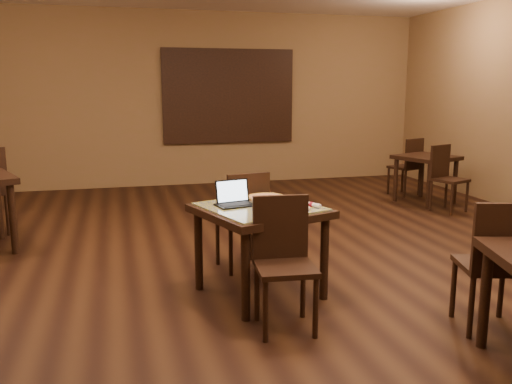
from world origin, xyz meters
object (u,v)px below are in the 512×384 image
object	(u,v)px
chair_main_far	(244,215)
other_table_a	(426,164)
other_table_a_chair_far	(409,163)
laptop	(234,199)
tiled_table	(260,218)
pizza_pan	(266,199)
other_table_a_chair_near	(445,174)
chair_main_near	(283,254)
other_table_c_chair_far	(496,259)

from	to	relation	value
chair_main_far	other_table_a	world-z (taller)	chair_main_far
chair_main_far	other_table_a_chair_far	size ratio (longest dim) A/B	1.03
laptop	other_table_a_chair_far	distance (m)	4.92
tiled_table	pizza_pan	distance (m)	0.29
other_table_a_chair_near	laptop	bearing A→B (deg)	-167.43
chair_main_far	other_table_a	size ratio (longest dim) A/B	0.98
pizza_pan	other_table_a	xyz separation A→B (m)	(3.24, 2.68, -0.18)
chair_main_near	laptop	xyz separation A→B (m)	(-0.21, 0.71, 0.28)
chair_main_near	other_table_c_chair_far	world-z (taller)	other_table_c_chair_far
chair_main_near	other_table_a	world-z (taller)	chair_main_near
laptop	other_table_c_chair_far	world-z (taller)	other_table_c_chair_far
tiled_table	chair_main_near	xyz separation A→B (m)	(0.01, -0.62, -0.12)
other_table_a_chair_far	tiled_table	bearing A→B (deg)	25.34
chair_main_near	chair_main_far	distance (m)	1.23
tiled_table	other_table_a_chair_near	bearing A→B (deg)	17.05
chair_main_far	pizza_pan	size ratio (longest dim) A/B	2.52
chair_main_far	pizza_pan	xyz separation A→B (m)	(0.11, -0.38, 0.23)
tiled_table	pizza_pan	world-z (taller)	pizza_pan
chair_main_near	other_table_a	bearing A→B (deg)	51.79
pizza_pan	other_table_a_chair_near	distance (m)	3.86
other_table_c_chair_far	other_table_a_chair_far	bearing A→B (deg)	-97.77
chair_main_far	pizza_pan	bearing A→B (deg)	96.17
chair_main_near	other_table_a_chair_near	size ratio (longest dim) A/B	1.03
pizza_pan	other_table_a	world-z (taller)	pizza_pan
other_table_c_chair_far	other_table_a	bearing A→B (deg)	-100.19
pizza_pan	tiled_table	bearing A→B (deg)	-116.57
chair_main_near	other_table_a	distance (m)	4.87
chair_main_far	other_table_c_chair_far	size ratio (longest dim) A/B	0.98
other_table_a	other_table_a_chair_far	distance (m)	0.55
chair_main_near	other_table_a_chair_far	distance (m)	5.29
chair_main_near	pizza_pan	distance (m)	0.89
other_table_a_chair_near	other_table_a_chair_far	world-z (taller)	same
chair_main_near	pizza_pan	xyz separation A→B (m)	(0.11, 0.86, 0.23)
tiled_table	other_table_c_chair_far	xyz separation A→B (m)	(1.40, -1.12, -0.11)
chair_main_far	other_table_c_chair_far	xyz separation A→B (m)	(1.39, -1.74, 0.01)
other_table_a	other_table_a_chair_near	distance (m)	0.55
other_table_a	other_table_a_chair_far	bearing A→B (deg)	66.77
laptop	other_table_c_chair_far	size ratio (longest dim) A/B	0.35
chair_main_near	other_table_a_chair_near	distance (m)	4.47
other_table_a	other_table_a_chair_near	xyz separation A→B (m)	(-0.03, -0.54, -0.07)
other_table_a	other_table_c_chair_far	xyz separation A→B (m)	(-1.96, -4.04, -0.04)
other_table_a_chair_far	other_table_c_chair_far	size ratio (longest dim) A/B	0.95
other_table_a	laptop	bearing A→B (deg)	-161.87
other_table_a_chair_near	other_table_a	bearing A→B (deg)	66.77
chair_main_far	other_table_a	bearing A→B (deg)	-155.02
tiled_table	laptop	world-z (taller)	laptop
pizza_pan	other_table_a_chair_near	world-z (taller)	other_table_a_chair_near
pizza_pan	other_table_a_chair_far	world-z (taller)	other_table_a_chair_far
chair_main_near	other_table_c_chair_far	distance (m)	1.48
tiled_table	pizza_pan	bearing A→B (deg)	44.98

